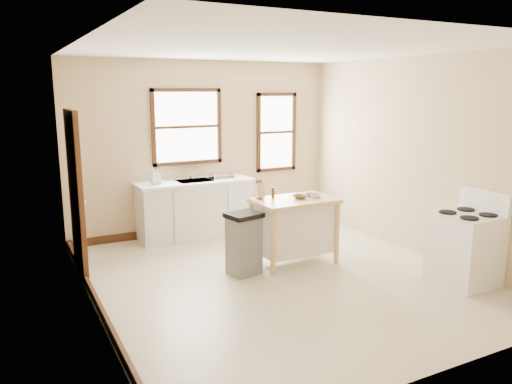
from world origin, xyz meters
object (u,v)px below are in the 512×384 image
knife_block (260,191)px  bowl_a (300,197)px  trash_bin (244,244)px  soap_bottle_b (158,177)px  bowl_b (311,195)px  gas_stove (465,238)px  bowl_c (315,196)px  dish_rack (222,176)px  soap_bottle_a (153,177)px  pepper_grinder (273,193)px  kitchen_island (294,231)px

knife_block → bowl_a: bearing=-22.3°
knife_block → trash_bin: knife_block is taller
soap_bottle_b → knife_block: soap_bottle_b is taller
knife_block → bowl_b: size_ratio=1.36×
knife_block → gas_stove: gas_stove is taller
bowl_c → gas_stove: 1.95m
dish_rack → bowl_a: (0.38, -1.78, -0.05)m
soap_bottle_a → bowl_a: bearing=-35.3°
trash_bin → pepper_grinder: bearing=12.8°
knife_block → trash_bin: 0.78m
dish_rack → knife_block: bearing=-94.4°
soap_bottle_b → dish_rack: size_ratio=0.58×
soap_bottle_b → bowl_b: soap_bottle_b is taller
soap_bottle_b → trash_bin: size_ratio=0.26×
pepper_grinder → gas_stove: 2.47m
soap_bottle_a → bowl_c: size_ratio=1.53×
knife_block → bowl_c: knife_block is taller
soap_bottle_b → bowl_b: 2.40m
knife_block → kitchen_island: bearing=-25.3°
soap_bottle_a → knife_block: size_ratio=1.20×
bowl_a → bowl_b: bowl_a is taller
soap_bottle_a → gas_stove: (2.89, -3.34, -0.47)m
knife_block → soap_bottle_a: bearing=128.1°
bowl_c → soap_bottle_a: bearing=133.1°
dish_rack → trash_bin: 1.99m
bowl_b → gas_stove: bearing=-53.9°
soap_bottle_b → bowl_a: size_ratio=1.11×
gas_stove → bowl_b: bearing=126.1°
soap_bottle_b → knife_block: (0.94, -1.55, -0.03)m
kitchen_island → bowl_b: (0.30, 0.04, 0.47)m
soap_bottle_a → soap_bottle_b: 0.07m
knife_block → gas_stove: (1.88, -1.80, -0.43)m
dish_rack → kitchen_island: dish_rack is taller
soap_bottle_a → knife_block: (1.02, -1.54, -0.04)m
bowl_c → trash_bin: 1.21m
dish_rack → pepper_grinder: 1.59m
bowl_c → knife_block: bearing=157.2°
pepper_grinder → bowl_a: pepper_grinder is taller
soap_bottle_a → kitchen_island: bearing=-36.7°
kitchen_island → gas_stove: size_ratio=0.97×
bowl_c → gas_stove: (1.18, -1.51, -0.35)m
bowl_a → bowl_c: 0.22m
kitchen_island → pepper_grinder: 0.60m
trash_bin → gas_stove: gas_stove is taller
kitchen_island → trash_bin: 0.80m
knife_block → bowl_b: bearing=-10.6°
kitchen_island → gas_stove: gas_stove is taller
bowl_b → trash_bin: 1.21m
bowl_a → soap_bottle_b: bearing=128.5°
kitchen_island → bowl_b: size_ratio=7.45×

